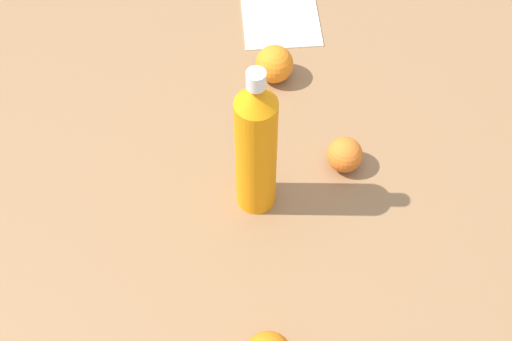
% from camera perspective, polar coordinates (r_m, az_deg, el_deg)
% --- Properties ---
extents(ground_plane, '(2.40, 2.40, 0.00)m').
position_cam_1_polar(ground_plane, '(1.23, -1.68, -1.02)').
color(ground_plane, olive).
extents(water_bottle, '(0.06, 0.06, 0.30)m').
position_cam_1_polar(water_bottle, '(1.09, 0.00, 1.86)').
color(water_bottle, orange).
rests_on(water_bottle, ground_plane).
extents(orange_0, '(0.07, 0.07, 0.07)m').
position_cam_1_polar(orange_0, '(1.35, 1.46, 8.37)').
color(orange_0, orange).
rests_on(orange_0, ground_plane).
extents(orange_2, '(0.06, 0.06, 0.06)m').
position_cam_1_polar(orange_2, '(1.23, 6.98, 1.25)').
color(orange_2, orange).
rests_on(orange_2, ground_plane).
extents(folded_napkin, '(0.18, 0.20, 0.01)m').
position_cam_1_polar(folded_napkin, '(1.49, 1.95, 11.92)').
color(folded_napkin, white).
rests_on(folded_napkin, ground_plane).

